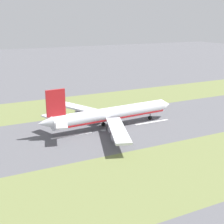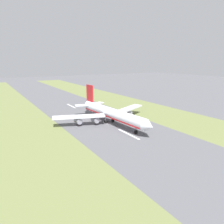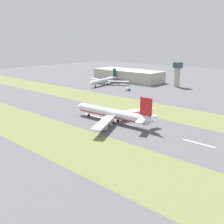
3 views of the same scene
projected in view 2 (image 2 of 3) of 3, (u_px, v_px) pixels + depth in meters
The scene contains 7 objects.
ground_plane at pixel (108, 124), 126.20m from camera, with size 800.00×800.00×0.00m, color #56565B.
grass_median_west at pixel (165, 114), 148.68m from camera, with size 40.00×600.00×0.01m, color olive.
grass_median_east at pixel (26, 138), 103.71m from camera, with size 40.00×600.00×0.01m, color olive.
centreline_dash_near at pixel (71, 106), 175.98m from camera, with size 1.20×18.00×0.01m, color silver.
centreline_dash_mid at pixel (93, 117), 142.60m from camera, with size 1.20×18.00×0.01m, color silver.
centreline_dash_far at pixel (128, 134), 109.22m from camera, with size 1.20×18.00×0.01m, color silver.
airplane_main_jet at pixel (110, 113), 127.23m from camera, with size 64.02×67.21×20.20m.
Camera 2 is at (60.33, 105.05, 36.13)m, focal length 35.00 mm.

